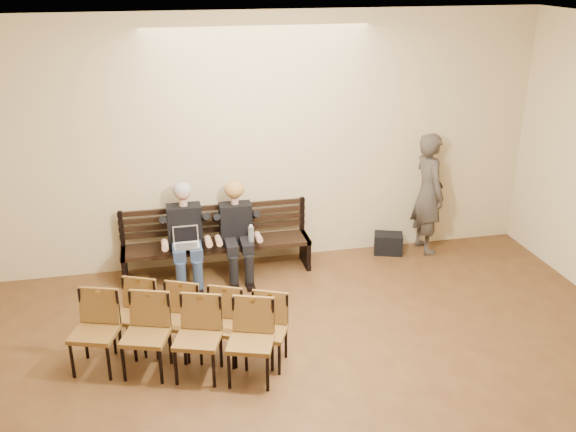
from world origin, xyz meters
The scene contains 10 objects.
room_walls centered at (0.00, 0.79, 2.54)m, with size 8.02×10.01×3.51m.
bench centered at (-0.68, 4.65, 0.23)m, with size 2.60×0.90×0.45m, color black.
seated_man centered at (-1.10, 4.53, 0.68)m, with size 0.57×0.79×1.37m, color black, non-canonical shape.
seated_woman centered at (-0.41, 4.53, 0.63)m, with size 0.54×0.74×1.25m, color black, non-canonical shape.
laptop centered at (-1.10, 4.31, 0.57)m, with size 0.33×0.26×0.24m, color silver.
water_bottle centered at (-0.25, 4.30, 0.57)m, with size 0.07×0.07×0.25m, color silver.
bag centered at (1.88, 4.75, 0.15)m, with size 0.41×0.28×0.30m, color black.
passerby centered at (2.46, 4.75, 1.04)m, with size 0.76×0.50×2.08m, color #3C3631.
chair_row_front centered at (-1.41, 2.39, 0.44)m, with size 2.12×0.48×0.87m, color brown.
chair_row_back centered at (-1.10, 2.67, 0.40)m, with size 1.93×0.43×0.79m, color brown.
Camera 1 is at (-1.45, -3.43, 4.11)m, focal length 40.00 mm.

